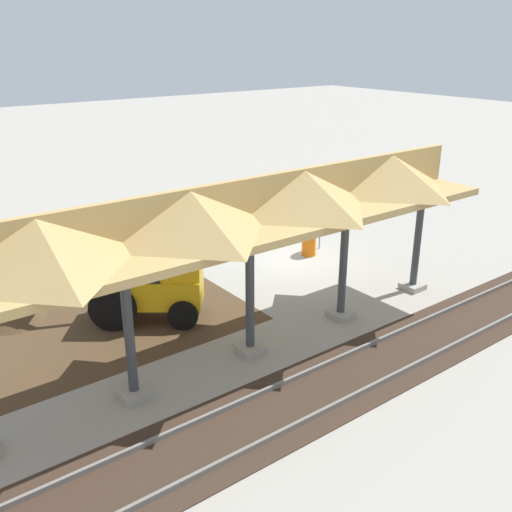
# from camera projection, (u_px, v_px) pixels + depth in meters

# --- Properties ---
(ground_plane) EXTENTS (120.00, 120.00, 0.00)m
(ground_plane) POSITION_uv_depth(u_px,v_px,m) (294.00, 258.00, 22.41)
(ground_plane) COLOR #9E998E
(dirt_work_zone) EXTENTS (9.45, 7.00, 0.01)m
(dirt_work_zone) POSITION_uv_depth(u_px,v_px,m) (83.00, 319.00, 17.54)
(dirt_work_zone) COLOR #4C3823
(dirt_work_zone) RESTS_ON ground
(platform_canopy) EXTENTS (15.12, 3.20, 4.90)m
(platform_canopy) POSITION_uv_depth(u_px,v_px,m) (250.00, 207.00, 14.25)
(platform_canopy) COLOR #9E998E
(platform_canopy) RESTS_ON ground
(rail_tracks) EXTENTS (60.00, 2.58, 0.15)m
(rail_tracks) POSITION_uv_depth(u_px,v_px,m) (452.00, 327.00, 17.00)
(rail_tracks) COLOR slate
(rail_tracks) RESTS_ON ground
(stop_sign) EXTENTS (0.75, 0.18, 2.04)m
(stop_sign) POSITION_uv_depth(u_px,v_px,m) (321.00, 214.00, 22.87)
(stop_sign) COLOR gray
(stop_sign) RESTS_ON ground
(backhoe) EXTENTS (4.76, 4.00, 2.82)m
(backhoe) POSITION_uv_depth(u_px,v_px,m) (144.00, 280.00, 17.16)
(backhoe) COLOR #EAB214
(backhoe) RESTS_ON ground
(dirt_mound) EXTENTS (3.85, 3.85, 1.38)m
(dirt_mound) POSITION_uv_depth(u_px,v_px,m) (14.00, 321.00, 17.46)
(dirt_mound) COLOR #4C3823
(dirt_mound) RESTS_ON ground
(traffic_barrel) EXTENTS (0.56, 0.56, 0.90)m
(traffic_barrel) POSITION_uv_depth(u_px,v_px,m) (309.00, 244.00, 22.53)
(traffic_barrel) COLOR orange
(traffic_barrel) RESTS_ON ground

